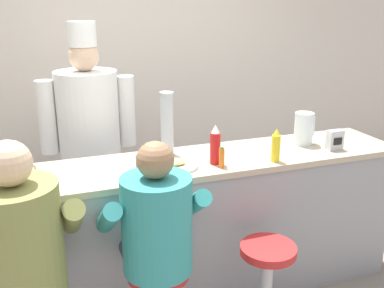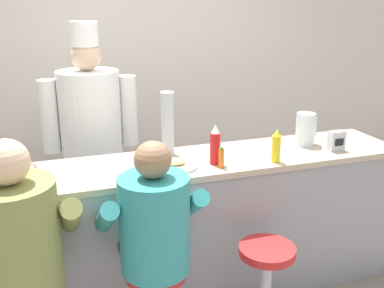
# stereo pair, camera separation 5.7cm
# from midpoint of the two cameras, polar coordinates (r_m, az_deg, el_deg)

# --- Properties ---
(wall_back) EXTENTS (10.00, 0.06, 2.70)m
(wall_back) POSITION_cam_midpoint_polar(r_m,az_deg,el_deg) (4.36, -5.95, 9.11)
(wall_back) COLOR beige
(wall_back) RESTS_ON ground_plane
(diner_counter) EXTENTS (2.88, 0.58, 1.01)m
(diner_counter) POSITION_cam_midpoint_polar(r_m,az_deg,el_deg) (3.15, 1.20, -10.57)
(diner_counter) COLOR gray
(diner_counter) RESTS_ON ground_plane
(ketchup_bottle_red) EXTENTS (0.07, 0.07, 0.26)m
(ketchup_bottle_red) POSITION_cam_midpoint_polar(r_m,az_deg,el_deg) (2.84, 3.54, -0.22)
(ketchup_bottle_red) COLOR red
(ketchup_bottle_red) RESTS_ON diner_counter
(mustard_bottle_yellow) EXTENTS (0.06, 0.06, 0.22)m
(mustard_bottle_yellow) POSITION_cam_midpoint_polar(r_m,az_deg,el_deg) (2.93, 11.20, -0.32)
(mustard_bottle_yellow) COLOR yellow
(mustard_bottle_yellow) RESTS_ON diner_counter
(hot_sauce_bottle_orange) EXTENTS (0.03, 0.03, 0.13)m
(hot_sauce_bottle_orange) POSITION_cam_midpoint_polar(r_m,az_deg,el_deg) (2.79, 4.34, -1.78)
(hot_sauce_bottle_orange) COLOR orange
(hot_sauce_bottle_orange) RESTS_ON diner_counter
(water_pitcher_clear) EXTENTS (0.16, 0.14, 0.23)m
(water_pitcher_clear) POSITION_cam_midpoint_polar(r_m,az_deg,el_deg) (3.32, 14.68, 1.83)
(water_pitcher_clear) COLOR silver
(water_pitcher_clear) RESTS_ON diner_counter
(breakfast_plate) EXTENTS (0.27, 0.27, 0.05)m
(breakfast_plate) POSITION_cam_midpoint_polar(r_m,az_deg,el_deg) (2.81, -1.45, -2.68)
(breakfast_plate) COLOR white
(breakfast_plate) RESTS_ON diner_counter
(coffee_mug_tan) EXTENTS (0.13, 0.08, 0.09)m
(coffee_mug_tan) POSITION_cam_midpoint_polar(r_m,az_deg,el_deg) (2.83, -20.18, -3.00)
(coffee_mug_tan) COLOR beige
(coffee_mug_tan) RESTS_ON diner_counter
(coffee_mug_blue) EXTENTS (0.13, 0.08, 0.09)m
(coffee_mug_blue) POSITION_cam_midpoint_polar(r_m,az_deg,el_deg) (2.79, -5.69, -2.21)
(coffee_mug_blue) COLOR #4C7AB2
(coffee_mug_blue) RESTS_ON diner_counter
(cup_stack_steel) EXTENTS (0.09, 0.09, 0.43)m
(cup_stack_steel) POSITION_cam_midpoint_polar(r_m,az_deg,el_deg) (2.99, -2.58, 2.61)
(cup_stack_steel) COLOR #B7BABF
(cup_stack_steel) RESTS_ON diner_counter
(napkin_dispenser_chrome) EXTENTS (0.11, 0.07, 0.14)m
(napkin_dispenser_chrome) POSITION_cam_midpoint_polar(r_m,az_deg,el_deg) (3.26, 18.36, 0.37)
(napkin_dispenser_chrome) COLOR silver
(napkin_dispenser_chrome) RESTS_ON diner_counter
(diner_seated_olive) EXTENTS (0.63, 0.62, 1.41)m
(diner_seated_olive) POSITION_cam_midpoint_polar(r_m,az_deg,el_deg) (2.40, -20.59, -11.90)
(diner_seated_olive) COLOR #B2B5BA
(diner_seated_olive) RESTS_ON ground_plane
(diner_seated_teal) EXTENTS (0.57, 0.56, 1.34)m
(diner_seated_teal) POSITION_cam_midpoint_polar(r_m,az_deg,el_deg) (2.46, -4.25, -10.85)
(diner_seated_teal) COLOR #B2B5BA
(diner_seated_teal) RESTS_ON ground_plane
(empty_stool_round) EXTENTS (0.34, 0.34, 0.61)m
(empty_stool_round) POSITION_cam_midpoint_polar(r_m,az_deg,el_deg) (2.87, 9.92, -16.19)
(empty_stool_round) COLOR #B2B5BA
(empty_stool_round) RESTS_ON ground_plane
(cook_in_whites_near) EXTENTS (0.73, 0.47, 1.86)m
(cook_in_whites_near) POSITION_cam_midpoint_polar(r_m,az_deg,el_deg) (3.55, -12.21, 1.35)
(cook_in_whites_near) COLOR #232328
(cook_in_whites_near) RESTS_ON ground_plane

